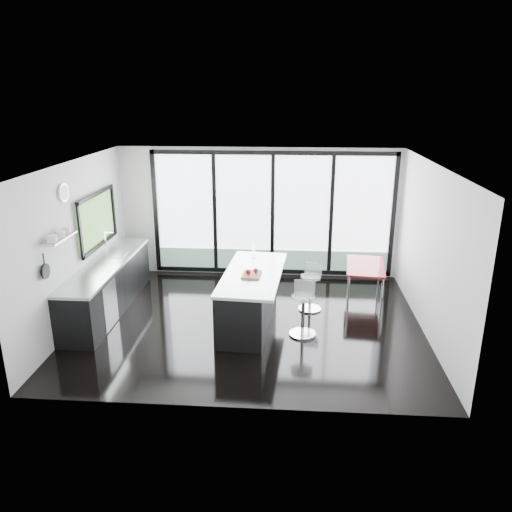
# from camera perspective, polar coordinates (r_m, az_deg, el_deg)

# --- Properties ---
(floor) EXTENTS (6.00, 5.00, 0.00)m
(floor) POSITION_cam_1_polar(r_m,az_deg,el_deg) (8.92, -0.79, -7.62)
(floor) COLOR black
(floor) RESTS_ON ground
(ceiling) EXTENTS (6.00, 5.00, 0.00)m
(ceiling) POSITION_cam_1_polar(r_m,az_deg,el_deg) (8.10, -0.88, 10.49)
(ceiling) COLOR white
(ceiling) RESTS_ON wall_back
(wall_back) EXTENTS (6.00, 0.09, 2.80)m
(wall_back) POSITION_cam_1_polar(r_m,az_deg,el_deg) (10.79, 1.75, 4.21)
(wall_back) COLOR silver
(wall_back) RESTS_ON ground
(wall_front) EXTENTS (6.00, 0.00, 2.80)m
(wall_front) POSITION_cam_1_polar(r_m,az_deg,el_deg) (6.08, -2.88, -6.05)
(wall_front) COLOR silver
(wall_front) RESTS_ON ground
(wall_left) EXTENTS (0.26, 5.00, 2.80)m
(wall_left) POSITION_cam_1_polar(r_m,az_deg,el_deg) (9.34, -19.20, 2.78)
(wall_left) COLOR silver
(wall_left) RESTS_ON ground
(wall_right) EXTENTS (0.00, 5.00, 2.80)m
(wall_right) POSITION_cam_1_polar(r_m,az_deg,el_deg) (8.68, 19.31, 0.50)
(wall_right) COLOR silver
(wall_right) RESTS_ON ground
(counter_cabinets) EXTENTS (0.69, 3.24, 1.36)m
(counter_cabinets) POSITION_cam_1_polar(r_m,az_deg,el_deg) (9.67, -16.59, -3.30)
(counter_cabinets) COLOR black
(counter_cabinets) RESTS_ON floor
(island) EXTENTS (1.12, 2.36, 1.22)m
(island) POSITION_cam_1_polar(r_m,az_deg,el_deg) (8.77, -0.83, -4.68)
(island) COLOR black
(island) RESTS_ON floor
(bar_stool_near) EXTENTS (0.49, 0.49, 0.71)m
(bar_stool_near) POSITION_cam_1_polar(r_m,az_deg,el_deg) (8.39, 5.39, -6.78)
(bar_stool_near) COLOR silver
(bar_stool_near) RESTS_ON floor
(bar_stool_far) EXTENTS (0.54, 0.54, 0.68)m
(bar_stool_far) POSITION_cam_1_polar(r_m,az_deg,el_deg) (9.35, 6.21, -4.19)
(bar_stool_far) COLOR silver
(bar_stool_far) RESTS_ON floor
(red_table) EXTENTS (0.84, 1.32, 0.67)m
(red_table) POSITION_cam_1_polar(r_m,az_deg,el_deg) (10.09, 12.29, -2.82)
(red_table) COLOR maroon
(red_table) RESTS_ON floor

